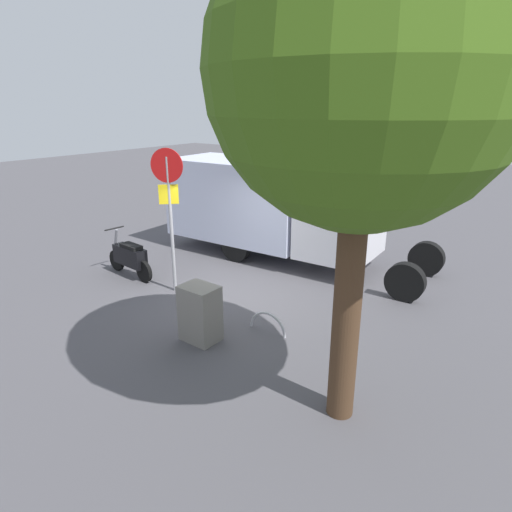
{
  "coord_description": "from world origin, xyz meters",
  "views": [
    {
      "loc": [
        -5.98,
        7.32,
        4.28
      ],
      "look_at": [
        -0.45,
        -0.24,
        1.02
      ],
      "focal_mm": 30.85,
      "sensor_mm": 36.0,
      "label": 1
    }
  ],
  "objects_px": {
    "box_truck_near": "(272,204)",
    "motorcycle": "(130,257)",
    "bike_rack_hoop": "(268,332)",
    "stop_sign": "(169,199)",
    "utility_cabinet": "(200,313)",
    "street_tree": "(365,73)"
  },
  "relations": [
    {
      "from": "stop_sign",
      "to": "utility_cabinet",
      "type": "bearing_deg",
      "value": 147.44
    },
    {
      "from": "motorcycle",
      "to": "bike_rack_hoop",
      "type": "bearing_deg",
      "value": -178.69
    },
    {
      "from": "bike_rack_hoop",
      "to": "stop_sign",
      "type": "bearing_deg",
      "value": -6.74
    },
    {
      "from": "motorcycle",
      "to": "stop_sign",
      "type": "xyz_separation_m",
      "value": [
        -1.6,
        -0.02,
        1.73
      ]
    },
    {
      "from": "motorcycle",
      "to": "stop_sign",
      "type": "distance_m",
      "value": 2.36
    },
    {
      "from": "box_truck_near",
      "to": "bike_rack_hoop",
      "type": "bearing_deg",
      "value": -58.92
    },
    {
      "from": "box_truck_near",
      "to": "motorcycle",
      "type": "bearing_deg",
      "value": -122.43
    },
    {
      "from": "motorcycle",
      "to": "bike_rack_hoop",
      "type": "xyz_separation_m",
      "value": [
        -4.57,
        0.33,
        -0.52
      ]
    },
    {
      "from": "stop_sign",
      "to": "bike_rack_hoop",
      "type": "relative_size",
      "value": 3.96
    },
    {
      "from": "box_truck_near",
      "to": "utility_cabinet",
      "type": "bearing_deg",
      "value": -73.25
    },
    {
      "from": "box_truck_near",
      "to": "utility_cabinet",
      "type": "relative_size",
      "value": 7.14
    },
    {
      "from": "box_truck_near",
      "to": "stop_sign",
      "type": "xyz_separation_m",
      "value": [
        0.44,
        3.49,
        0.7
      ]
    },
    {
      "from": "utility_cabinet",
      "to": "bike_rack_hoop",
      "type": "bearing_deg",
      "value": -130.99
    },
    {
      "from": "stop_sign",
      "to": "bike_rack_hoop",
      "type": "bearing_deg",
      "value": 173.26
    },
    {
      "from": "stop_sign",
      "to": "bike_rack_hoop",
      "type": "distance_m",
      "value": 3.74
    },
    {
      "from": "box_truck_near",
      "to": "motorcycle",
      "type": "height_order",
      "value": "box_truck_near"
    },
    {
      "from": "box_truck_near",
      "to": "motorcycle",
      "type": "xyz_separation_m",
      "value": [
        2.04,
        3.51,
        -1.03
      ]
    },
    {
      "from": "box_truck_near",
      "to": "utility_cabinet",
      "type": "xyz_separation_m",
      "value": [
        -1.67,
        4.83,
        -1.0
      ]
    },
    {
      "from": "stop_sign",
      "to": "street_tree",
      "type": "distance_m",
      "value": 5.94
    },
    {
      "from": "motorcycle",
      "to": "utility_cabinet",
      "type": "distance_m",
      "value": 3.93
    },
    {
      "from": "box_truck_near",
      "to": "bike_rack_hoop",
      "type": "relative_size",
      "value": 9.2
    },
    {
      "from": "stop_sign",
      "to": "bike_rack_hoop",
      "type": "xyz_separation_m",
      "value": [
        -2.96,
        0.35,
        -2.25
      ]
    }
  ]
}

